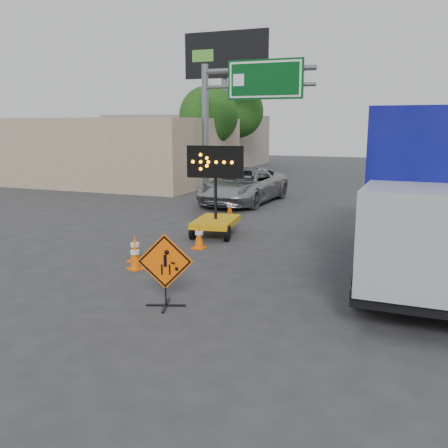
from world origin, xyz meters
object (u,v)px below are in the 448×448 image
Objects in this scene: construction_sign at (165,268)px; box_truck at (432,201)px; arrow_board at (216,216)px; pickup_truck at (244,185)px.

box_truck is at bearing 22.40° from construction_sign.
construction_sign is at bearing -137.65° from box_truck.
pickup_truck is (-1.47, 7.02, 0.15)m from arrow_board.
arrow_board reaches higher than construction_sign.
construction_sign is 6.67m from arrow_board.
arrow_board is 0.35× the size of box_truck.
arrow_board is 0.51× the size of pickup_truck.
construction_sign is 6.73m from box_truck.
box_truck is at bearing -25.31° from arrow_board.
arrow_board is (-1.55, 6.48, -0.14)m from construction_sign.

